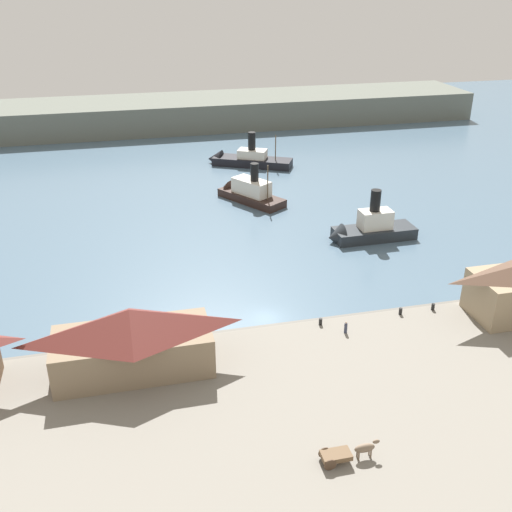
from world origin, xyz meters
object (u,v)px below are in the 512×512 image
object	(u,v)px
ferry_shed_customs_shed	(132,340)
mooring_post_west	(401,311)
pedestrian_at_waters_edge	(346,328)
mooring_post_center_west	(433,307)
mooring_post_east	(321,322)
ferry_mid_harbor	(246,192)
horse_cart	(346,453)
ferry_near_quay	(244,159)
ferry_departing_north	(367,230)

from	to	relation	value
ferry_shed_customs_shed	mooring_post_west	world-z (taller)	ferry_shed_customs_shed
pedestrian_at_waters_edge	mooring_post_center_west	distance (m)	13.59
mooring_post_east	ferry_mid_harbor	world-z (taller)	ferry_mid_harbor
pedestrian_at_waters_edge	mooring_post_west	size ratio (longest dim) A/B	1.76
mooring_post_center_west	ferry_mid_harbor	world-z (taller)	ferry_mid_harbor
pedestrian_at_waters_edge	mooring_post_center_west	bearing A→B (deg)	10.72
horse_cart	ferry_near_quay	xyz separation A→B (m)	(11.08, 95.69, -0.67)
mooring_post_center_west	mooring_post_east	xyz separation A→B (m)	(-15.79, -0.03, 0.00)
mooring_post_center_west	ferry_mid_harbor	bearing A→B (deg)	106.22
ferry_mid_harbor	ferry_near_quay	bearing A→B (deg)	79.07
horse_cart	pedestrian_at_waters_edge	size ratio (longest dim) A/B	3.57
ferry_departing_north	horse_cart	bearing A→B (deg)	-114.85
mooring_post_center_west	mooring_post_west	world-z (taller)	same
mooring_post_center_west	mooring_post_east	bearing A→B (deg)	-179.88
pedestrian_at_waters_edge	mooring_post_center_west	world-z (taller)	pedestrian_at_waters_edge
pedestrian_at_waters_edge	mooring_post_west	distance (m)	8.98
pedestrian_at_waters_edge	mooring_post_west	xyz separation A→B (m)	(8.63, 2.47, -0.27)
ferry_departing_north	mooring_post_west	bearing A→B (deg)	-103.41
mooring_post_west	ferry_near_quay	xyz separation A→B (m)	(-5.28, 73.02, -0.19)
mooring_post_west	ferry_mid_harbor	bearing A→B (deg)	101.08
ferry_mid_harbor	mooring_post_center_west	bearing A→B (deg)	-73.78
mooring_post_east	ferry_mid_harbor	bearing A→B (deg)	88.49
pedestrian_at_waters_edge	mooring_post_center_west	xyz separation A→B (m)	(13.35, 2.53, -0.27)
mooring_post_west	ferry_near_quay	world-z (taller)	ferry_near_quay
ferry_near_quay	ferry_departing_north	xyz separation A→B (m)	(11.50, -46.95, 0.35)
pedestrian_at_waters_edge	mooring_post_east	xyz separation A→B (m)	(-2.44, 2.50, -0.27)
horse_cart	ferry_mid_harbor	size ratio (longest dim) A/B	0.36
mooring_post_center_west	mooring_post_west	distance (m)	4.72
ferry_near_quay	ferry_departing_north	bearing A→B (deg)	-76.24
ferry_near_quay	ferry_shed_customs_shed	bearing A→B (deg)	-110.85
pedestrian_at_waters_edge	ferry_mid_harbor	distance (m)	52.32
ferry_departing_north	ferry_mid_harbor	bearing A→B (deg)	123.90
mooring_post_east	ferry_mid_harbor	distance (m)	49.83
ferry_departing_north	ferry_mid_harbor	distance (m)	28.64
horse_cart	ferry_departing_north	xyz separation A→B (m)	(22.57, 48.74, -0.31)
horse_cart	mooring_post_west	world-z (taller)	horse_cart
ferry_shed_customs_shed	pedestrian_at_waters_edge	xyz separation A→B (m)	(26.02, 1.62, -3.28)
mooring_post_east	pedestrian_at_waters_edge	bearing A→B (deg)	-45.64
ferry_shed_customs_shed	mooring_post_west	bearing A→B (deg)	6.73
pedestrian_at_waters_edge	ferry_mid_harbor	world-z (taller)	ferry_mid_harbor
ferry_shed_customs_shed	ferry_near_quay	world-z (taller)	ferry_shed_customs_shed
mooring_post_center_west	horse_cart	bearing A→B (deg)	-132.84
mooring_post_center_west	ferry_mid_harbor	xyz separation A→B (m)	(-14.48, 49.78, 0.09)
mooring_post_west	mooring_post_east	bearing A→B (deg)	179.86
mooring_post_east	ferry_near_quay	xyz separation A→B (m)	(5.79, 72.99, -0.19)
ferry_departing_north	ferry_mid_harbor	size ratio (longest dim) A/B	0.97
ferry_near_quay	ferry_departing_north	size ratio (longest dim) A/B	1.31
horse_cart	ferry_mid_harbor	bearing A→B (deg)	84.80
mooring_post_west	horse_cart	bearing A→B (deg)	-125.81
ferry_shed_customs_shed	mooring_post_center_west	xyz separation A→B (m)	(39.37, 4.15, -3.56)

